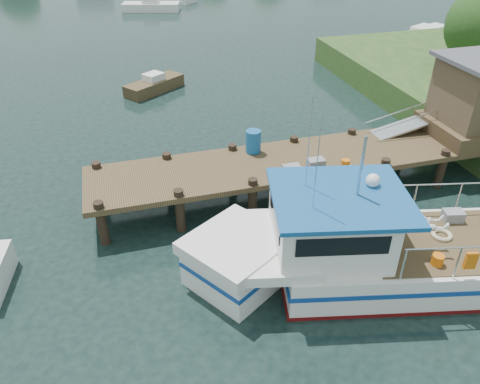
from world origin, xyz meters
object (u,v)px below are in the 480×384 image
object	(u,v)px
dock	(418,122)
lobster_boat	(374,250)
moored_b	(151,6)
moored_c	(425,36)
moored_rowboat	(154,85)

from	to	relation	value
dock	lobster_boat	size ratio (longest dim) A/B	1.45
moored_b	moored_c	size ratio (longest dim) A/B	0.78
dock	moored_rowboat	bearing A→B (deg)	125.81
dock	moored_rowboat	distance (m)	15.00
moored_rowboat	moored_b	size ratio (longest dim) A/B	0.65
dock	moored_c	distance (m)	21.23
moored_c	lobster_boat	bearing A→B (deg)	-143.10
moored_b	moored_c	distance (m)	25.01
moored_c	dock	bearing A→B (deg)	-141.75
moored_rowboat	moored_b	xyz separation A→B (m)	(2.42, 21.56, 0.05)
moored_rowboat	moored_c	distance (m)	21.76
moored_b	moored_c	bearing A→B (deg)	-60.63
lobster_boat	moored_rowboat	world-z (taller)	lobster_boat
dock	moored_c	size ratio (longest dim) A/B	2.31
moored_b	moored_c	xyz separation A→B (m)	(18.75, -16.54, -0.04)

